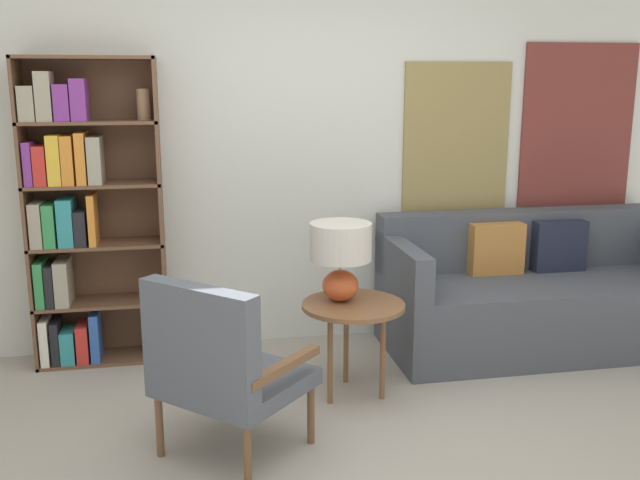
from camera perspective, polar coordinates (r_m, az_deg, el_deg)
The scene contains 6 objects.
wall_back at distance 4.68m, azimuth -1.90°, elevation 8.04°, with size 6.40×0.08×2.70m.
bookshelf at distance 4.54m, azimuth -18.75°, elevation 1.91°, with size 0.80×0.30×1.87m.
armchair at distance 3.30m, azimuth -8.11°, elevation -9.66°, with size 0.83×0.83×0.87m.
couch at distance 4.92m, azimuth 16.69°, elevation -4.35°, with size 1.97×0.85×0.86m.
side_table at distance 3.93m, azimuth 2.68°, elevation -5.79°, with size 0.57×0.57×0.54m.
table_lamp at distance 3.89m, azimuth 1.66°, elevation -0.95°, with size 0.34×0.34×0.44m.
Camera 1 is at (-0.68, -2.58, 1.73)m, focal length 40.00 mm.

